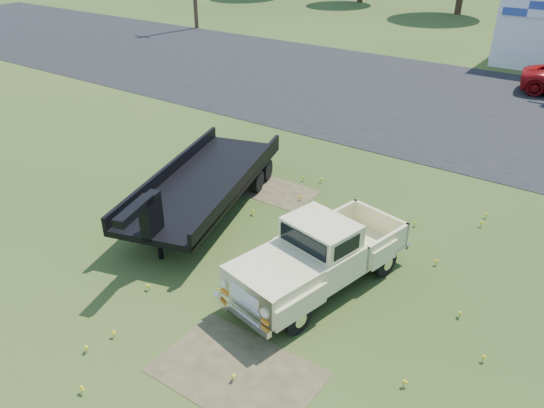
{
  "coord_description": "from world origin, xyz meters",
  "views": [
    {
      "loc": [
        6.15,
        -8.53,
        7.57
      ],
      "look_at": [
        -0.49,
        1.0,
        1.18
      ],
      "focal_mm": 35.0,
      "sensor_mm": 36.0,
      "label": 1
    }
  ],
  "objects": [
    {
      "name": "dirt_patch_a",
      "position": [
        1.5,
        -3.0,
        0.0
      ],
      "size": [
        3.0,
        2.0,
        0.01
      ],
      "primitive_type": "cube",
      "color": "#453B25",
      "rests_on": "ground"
    },
    {
      "name": "dirt_patch_b",
      "position": [
        -2.0,
        3.5,
        0.0
      ],
      "size": [
        2.2,
        1.6,
        0.01
      ],
      "primitive_type": "cube",
      "color": "#453B25",
      "rests_on": "ground"
    },
    {
      "name": "ground",
      "position": [
        0.0,
        0.0,
        0.0
      ],
      "size": [
        140.0,
        140.0,
        0.0
      ],
      "primitive_type": "plane",
      "color": "#254115",
      "rests_on": "ground"
    },
    {
      "name": "asphalt_lot",
      "position": [
        0.0,
        15.0,
        0.0
      ],
      "size": [
        90.0,
        14.0,
        0.02
      ],
      "primitive_type": "cube",
      "color": "black",
      "rests_on": "ground"
    },
    {
      "name": "flatbed_trailer",
      "position": [
        -3.14,
        1.45,
        0.97
      ],
      "size": [
        4.27,
        7.48,
        1.94
      ],
      "primitive_type": null,
      "rotation": [
        0.0,
        0.0,
        0.29
      ],
      "color": "black",
      "rests_on": "ground"
    },
    {
      "name": "vintage_pickup_truck",
      "position": [
        1.41,
        0.16,
        0.86
      ],
      "size": [
        2.84,
        5.04,
        1.73
      ],
      "primitive_type": null,
      "rotation": [
        0.0,
        0.0,
        -0.22
      ],
      "color": "beige",
      "rests_on": "ground"
    }
  ]
}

